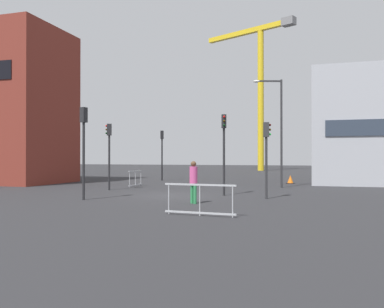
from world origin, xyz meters
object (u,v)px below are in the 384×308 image
traffic_light_near (266,147)px  construction_crane (259,75)px  traffic_light_verge (224,141)px  traffic_light_island (84,138)px  pedestrian_walking (193,179)px  streetlamp_tall (278,123)px  traffic_light_median (109,146)px  traffic_light_far (162,147)px  traffic_cone_orange (290,180)px

traffic_light_near → construction_crane: bearing=97.7°
traffic_light_verge → traffic_light_near: bearing=-24.5°
traffic_light_island → pedestrian_walking: traffic_light_island is taller
construction_crane → streetlamp_tall: size_ratio=3.06×
streetlamp_tall → traffic_light_median: bearing=-153.7°
construction_crane → pedestrian_walking: (2.73, -43.31, -13.04)m
traffic_light_island → traffic_light_far: (-2.09, 15.58, -0.04)m
traffic_light_near → traffic_cone_orange: (0.46, 12.01, -2.18)m
traffic_light_near → traffic_light_far: size_ratio=0.86×
traffic_light_near → traffic_light_island: traffic_light_island is taller
traffic_light_verge → construction_crane: bearing=94.7°
traffic_light_island → streetlamp_tall: bearing=51.9°
traffic_light_verge → pedestrian_walking: size_ratio=2.31×
streetlamp_tall → traffic_light_far: (-10.09, 5.38, -1.35)m
traffic_light_verge → traffic_light_island: bearing=-145.7°
streetlamp_tall → traffic_light_near: (0.07, -7.29, -1.71)m
traffic_light_median → pedestrian_walking: (6.93, -5.40, -1.62)m
traffic_light_near → traffic_light_verge: bearing=155.5°
streetlamp_tall → traffic_light_far: streetlamp_tall is taller
construction_crane → traffic_light_verge: 41.12m
traffic_light_island → traffic_light_verge: size_ratio=1.03×
traffic_light_island → traffic_cone_orange: size_ratio=7.02×
streetlamp_tall → traffic_light_island: bearing=-128.1°
pedestrian_walking → construction_crane: bearing=93.6°
traffic_light_island → traffic_cone_orange: 17.39m
traffic_light_island → traffic_light_verge: traffic_light_island is taller
traffic_light_island → traffic_light_verge: (5.79, 3.95, -0.06)m
traffic_light_far → traffic_light_verge: (7.88, -11.63, -0.02)m
streetlamp_tall → traffic_light_near: bearing=-89.4°
traffic_light_median → construction_crane: bearing=83.7°
traffic_light_island → traffic_light_far: 15.72m
construction_crane → traffic_light_median: 39.82m
construction_crane → traffic_light_far: bearing=-99.5°
traffic_light_median → traffic_light_verge: 7.56m
traffic_light_near → traffic_light_island: (-8.08, -2.91, 0.40)m
construction_crane → traffic_light_island: size_ratio=5.00×
traffic_light_island → pedestrian_walking: bearing=0.4°
traffic_light_far → traffic_cone_orange: size_ratio=6.91×
traffic_light_near → pedestrian_walking: (-2.77, -2.87, -1.40)m
streetlamp_tall → traffic_light_verge: streetlamp_tall is taller
streetlamp_tall → traffic_light_verge: (-2.22, -6.25, -1.37)m
traffic_light_near → traffic_cone_orange: bearing=87.8°
traffic_light_far → streetlamp_tall: bearing=-28.0°
traffic_light_near → traffic_light_far: bearing=128.7°
traffic_light_island → pedestrian_walking: size_ratio=2.37×
streetlamp_tall → traffic_cone_orange: (0.54, 4.72, -3.89)m
construction_crane → traffic_light_verge: size_ratio=5.12×
construction_crane → streetlamp_tall: construction_crane is taller
traffic_light_near → traffic_light_verge: size_ratio=0.87×
traffic_light_island → pedestrian_walking: 5.61m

